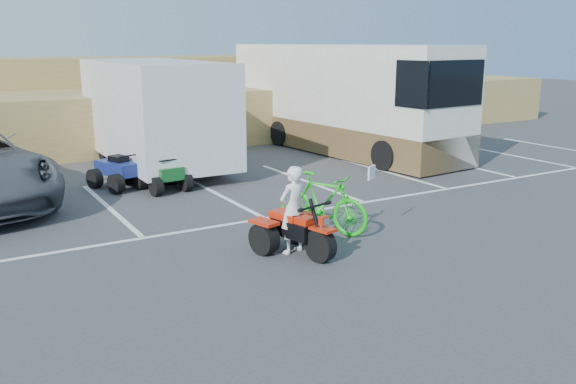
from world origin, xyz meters
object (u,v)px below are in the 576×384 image
rider (293,210)px  cargo_trailer (155,111)px  rv_motorhome (341,106)px  quad_atv_blue (120,188)px  red_trike_atv (298,254)px  green_dirt_bike (323,203)px  quad_atv_green (163,190)px

rider → cargo_trailer: size_ratio=0.23×
rider → rv_motorhome: 11.02m
quad_atv_blue → red_trike_atv: bearing=-97.4°
green_dirt_bike → cargo_trailer: cargo_trailer is taller
quad_atv_blue → quad_atv_green: (0.89, -0.84, 0.00)m
red_trike_atv → rv_motorhome: bearing=36.7°
rider → green_dirt_bike: 1.39m
red_trike_atv → quad_atv_green: 5.96m
green_dirt_bike → rv_motorhome: (5.85, 7.72, 0.95)m
cargo_trailer → rider: bearing=-92.1°
quad_atv_green → cargo_trailer: bearing=66.7°
quad_atv_blue → cargo_trailer: bearing=31.8°
quad_atv_green → green_dirt_bike: bearing=-80.0°
rider → quad_atv_green: bearing=-100.0°
red_trike_atv → rv_motorhome: size_ratio=0.15×
rider → rv_motorhome: size_ratio=0.16×
quad_atv_blue → rider: bearing=-97.4°
rider → cargo_trailer: (0.38, 8.71, 0.92)m
red_trike_atv → rider: 0.81m
green_dirt_bike → quad_atv_green: bearing=81.2°
red_trike_atv → rv_motorhome: (6.96, 8.62, 1.56)m
red_trike_atv → green_dirt_bike: (1.11, 0.90, 0.61)m
red_trike_atv → rv_motorhome: 11.19m
rider → quad_atv_green: size_ratio=1.16×
cargo_trailer → quad_atv_blue: size_ratio=4.68×
rv_motorhome → quad_atv_green: 8.06m
rider → quad_atv_blue: 6.81m
red_trike_atv → cargo_trailer: (0.34, 8.85, 1.72)m
rider → cargo_trailer: bearing=-106.8°
green_dirt_bike → cargo_trailer: 8.07m
rv_motorhome → quad_atv_green: bearing=-165.1°
cargo_trailer → red_trike_atv: bearing=-91.8°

